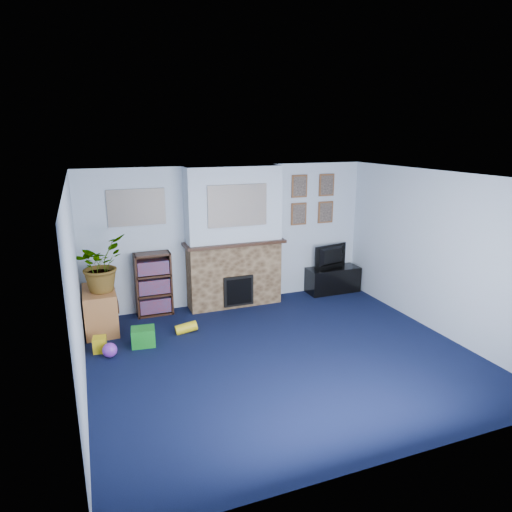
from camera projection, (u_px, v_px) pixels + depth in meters
name	position (u px, v px, depth m)	size (l,w,h in m)	color
floor	(282.00, 355.00, 6.18)	(5.00, 4.50, 0.01)	#0D1433
ceiling	(285.00, 177.00, 5.56)	(5.00, 4.50, 0.01)	white
wall_back	(230.00, 235.00, 7.90)	(5.00, 0.04, 2.40)	silver
wall_front	(394.00, 343.00, 3.84)	(5.00, 0.04, 2.40)	silver
wall_left	(76.00, 294.00, 5.01)	(0.04, 4.50, 2.40)	silver
wall_right	(438.00, 253.00, 6.73)	(0.04, 4.50, 2.40)	silver
chimney_breast	(234.00, 239.00, 7.72)	(1.72, 0.50, 2.40)	brown
collage_main	(238.00, 206.00, 7.37)	(1.00, 0.03, 0.68)	gray
collage_left	(137.00, 207.00, 7.20)	(0.90, 0.03, 0.58)	gray
portrait_tl	(299.00, 186.00, 8.12)	(0.30, 0.03, 0.40)	brown
portrait_tr	(327.00, 185.00, 8.31)	(0.30, 0.03, 0.40)	brown
portrait_bl	(299.00, 214.00, 8.25)	(0.30, 0.03, 0.40)	brown
portrait_br	(325.00, 212.00, 8.44)	(0.30, 0.03, 0.40)	brown
tv_stand	(333.00, 280.00, 8.63)	(0.99, 0.42, 0.47)	black
television	(333.00, 256.00, 8.52)	(0.74, 0.10, 0.43)	black
bookshelf	(154.00, 285.00, 7.47)	(0.58, 0.28, 1.05)	black
sideboard	(100.00, 308.00, 6.89)	(0.47, 0.84, 0.65)	#B46E39
potted_plant	(100.00, 264.00, 6.68)	(0.73, 0.63, 0.81)	#26661E
mantel_clock	(231.00, 238.00, 7.64)	(0.09, 0.05, 0.13)	gold
mantel_candle	(252.00, 235.00, 7.77)	(0.04, 0.04, 0.14)	#B2BFC6
mantel_teddy	(205.00, 240.00, 7.49)	(0.13, 0.13, 0.13)	gray
mantel_can	(275.00, 235.00, 7.92)	(0.06, 0.06, 0.13)	yellow
green_crate	(143.00, 336.00, 6.44)	(0.33, 0.26, 0.26)	#198C26
toy_ball	(110.00, 351.00, 6.12)	(0.20, 0.20, 0.20)	purple
toy_block	(100.00, 344.00, 6.26)	(0.18, 0.18, 0.21)	yellow
toy_tube	(186.00, 328.00, 6.88)	(0.15, 0.15, 0.32)	yellow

